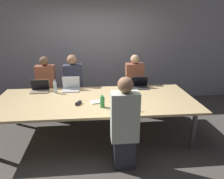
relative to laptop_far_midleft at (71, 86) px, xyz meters
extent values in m
plane|color=#4C4742|center=(0.49, -0.61, -0.82)|extent=(24.00, 24.00, 0.00)
cube|color=#9999A3|center=(0.49, 1.38, 0.58)|extent=(12.00, 0.06, 2.80)
cube|color=#D6B77F|center=(0.49, -0.61, -0.10)|extent=(3.67, 1.56, 0.04)
cylinder|color=#4C4C51|center=(2.14, -1.20, -0.47)|extent=(0.08, 0.08, 0.70)
cylinder|color=#4C4C51|center=(-1.16, -0.01, -0.47)|extent=(0.08, 0.08, 0.70)
cylinder|color=#4C4C51|center=(2.14, -0.01, -0.47)|extent=(0.08, 0.08, 0.70)
cube|color=#B7B7BC|center=(0.00, -0.06, -0.07)|extent=(0.35, 0.25, 0.02)
cube|color=#B7B7BC|center=(0.00, 0.06, 0.07)|extent=(0.36, 0.05, 0.26)
cube|color=silver|center=(0.00, 0.05, 0.07)|extent=(0.35, 0.05, 0.25)
cube|color=#2D2D38|center=(0.02, 0.40, -0.59)|extent=(0.32, 0.24, 0.45)
cube|color=#33384C|center=(0.02, 0.40, 0.00)|extent=(0.40, 0.24, 0.74)
sphere|color=#9E7051|center=(0.02, 0.40, 0.48)|extent=(0.22, 0.22, 0.22)
cylinder|color=#ADD1E0|center=(-0.30, -0.17, 0.03)|extent=(0.06, 0.06, 0.22)
cylinder|color=#ADD1E0|center=(-0.30, -0.17, 0.17)|extent=(0.03, 0.03, 0.05)
cube|color=#333338|center=(1.46, -0.03, -0.07)|extent=(0.35, 0.23, 0.02)
cube|color=#333338|center=(1.46, 0.06, 0.05)|extent=(0.36, 0.08, 0.23)
cube|color=black|center=(1.46, 0.05, 0.05)|extent=(0.35, 0.08, 0.22)
cube|color=#2D2D38|center=(1.41, 0.40, -0.59)|extent=(0.32, 0.24, 0.45)
cube|color=brown|center=(1.41, 0.40, 0.00)|extent=(0.40, 0.24, 0.74)
sphere|color=tan|center=(1.41, 0.40, 0.47)|extent=(0.20, 0.20, 0.20)
cylinder|color=white|center=(1.19, -0.03, -0.04)|extent=(0.08, 0.08, 0.08)
cube|color=gray|center=(0.90, -1.10, -0.07)|extent=(0.34, 0.21, 0.02)
cube|color=gray|center=(0.90, -1.18, 0.04)|extent=(0.35, 0.09, 0.20)
cube|color=black|center=(0.90, -1.17, 0.04)|extent=(0.34, 0.08, 0.20)
cube|color=#2D2D38|center=(0.89, -1.57, -0.59)|extent=(0.32, 0.24, 0.45)
cube|color=beige|center=(0.89, -1.57, 0.00)|extent=(0.40, 0.24, 0.74)
sphere|color=#9E7051|center=(0.89, -1.57, 0.48)|extent=(0.22, 0.22, 0.22)
cylinder|color=green|center=(0.60, -0.98, 0.01)|extent=(0.08, 0.08, 0.18)
cylinder|color=green|center=(0.60, -0.98, 0.12)|extent=(0.03, 0.03, 0.04)
cube|color=gray|center=(-0.62, -0.09, -0.07)|extent=(0.35, 0.21, 0.02)
cube|color=gray|center=(-0.62, 0.02, 0.05)|extent=(0.36, 0.04, 0.22)
cube|color=black|center=(-0.62, 0.01, 0.05)|extent=(0.35, 0.04, 0.21)
cube|color=#2D2D38|center=(-0.57, 0.37, -0.59)|extent=(0.32, 0.24, 0.45)
cube|color=brown|center=(-0.57, 0.37, 0.00)|extent=(0.40, 0.24, 0.74)
sphere|color=brown|center=(-0.57, 0.37, 0.47)|extent=(0.20, 0.20, 0.20)
cube|color=black|center=(0.19, -0.82, -0.05)|extent=(0.11, 0.15, 0.05)
cube|color=silver|center=(0.50, -0.76, -0.07)|extent=(0.21, 0.20, 0.02)
camera|label=1|loc=(0.43, -4.38, 1.36)|focal=35.00mm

